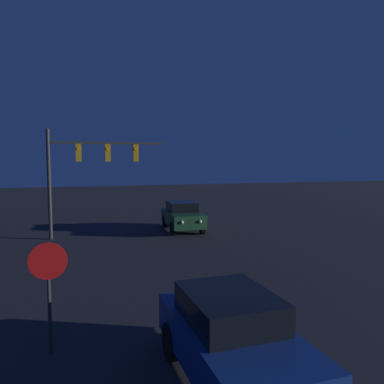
# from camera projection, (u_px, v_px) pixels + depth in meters

# --- Properties ---
(car_near) EXTENTS (1.93, 3.98, 1.64)m
(car_near) POSITION_uv_depth(u_px,v_px,m) (232.00, 338.00, 6.65)
(car_near) COLOR navy
(car_near) RESTS_ON ground_plane
(car_far) EXTENTS (1.93, 3.98, 1.64)m
(car_far) POSITION_uv_depth(u_px,v_px,m) (182.00, 216.00, 21.19)
(car_far) COLOR #1E4728
(car_far) RESTS_ON ground_plane
(traffic_signal_mast) EXTENTS (5.89, 0.30, 5.56)m
(traffic_signal_mast) POSITION_uv_depth(u_px,v_px,m) (86.00, 163.00, 19.16)
(traffic_signal_mast) COLOR #2D2D2D
(traffic_signal_mast) RESTS_ON ground_plane
(stop_sign) EXTENTS (0.76, 0.07, 2.36)m
(stop_sign) POSITION_uv_depth(u_px,v_px,m) (48.00, 276.00, 7.61)
(stop_sign) COLOR #2D2D2D
(stop_sign) RESTS_ON ground_plane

